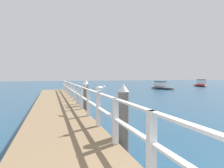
{
  "coord_description": "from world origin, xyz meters",
  "views": [
    {
      "loc": [
        -0.3,
        0.05,
        2.0
      ],
      "look_at": [
        3.16,
        10.33,
        1.53
      ],
      "focal_mm": 29.31,
      "sensor_mm": 36.0,
      "label": 1
    }
  ],
  "objects": [
    {
      "name": "seagull_foreground",
      "position": [
        1.11,
        5.38,
        1.63
      ],
      "size": [
        0.45,
        0.26,
        0.21
      ],
      "rotation": [
        0.0,
        0.0,
        5.17
      ],
      "color": "white",
      "rests_on": "pier_railing"
    },
    {
      "name": "boat_2",
      "position": [
        16.11,
        24.49,
        0.4
      ],
      "size": [
        2.83,
        4.83,
        1.22
      ],
      "rotation": [
        0.0,
        0.0,
        0.28
      ],
      "color": "#4C4C51",
      "rests_on": "ground_plane"
    },
    {
      "name": "pier_deck",
      "position": [
        0.0,
        11.08,
        0.22
      ],
      "size": [
        2.36,
        22.16,
        0.44
      ],
      "primitive_type": "cube",
      "color": "#846B4C",
      "rests_on": "ground_plane"
    },
    {
      "name": "pier_railing",
      "position": [
        1.1,
        11.08,
        1.09
      ],
      "size": [
        0.12,
        20.68,
        1.05
      ],
      "color": "white",
      "rests_on": "pier_deck"
    },
    {
      "name": "boat_1",
      "position": [
        27.59,
        28.49,
        0.46
      ],
      "size": [
        2.83,
        4.89,
        1.38
      ],
      "rotation": [
        0.0,
        0.0,
        2.84
      ],
      "color": "red",
      "rests_on": "ground_plane"
    },
    {
      "name": "dock_piling_far",
      "position": [
        1.48,
        9.71,
        0.91
      ],
      "size": [
        0.29,
        0.29,
        1.8
      ],
      "color": "#6B6056",
      "rests_on": "ground_plane"
    },
    {
      "name": "dock_piling_near",
      "position": [
        1.48,
        4.41,
        0.91
      ],
      "size": [
        0.29,
        0.29,
        1.8
      ],
      "color": "#6B6056",
      "rests_on": "ground_plane"
    },
    {
      "name": "seagull_background",
      "position": [
        1.1,
        7.81,
        1.63
      ],
      "size": [
        0.24,
        0.46,
        0.21
      ],
      "rotation": [
        0.0,
        0.0,
        0.34
      ],
      "color": "white",
      "rests_on": "pier_railing"
    }
  ]
}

